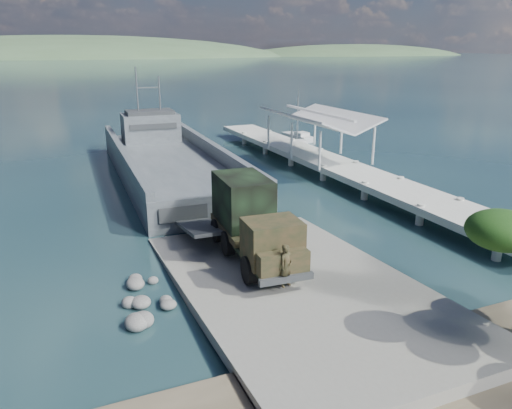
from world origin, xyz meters
name	(u,v)px	position (x,y,z in m)	size (l,w,h in m)	color
ground	(286,282)	(0.00, 0.00, 0.00)	(1400.00, 1400.00, 0.00)	#18313B
boat_ramp	(296,287)	(0.00, -1.00, 0.25)	(10.00, 18.00, 0.50)	gray
shoreline_rocks	(156,303)	(-6.20, 0.50, 0.00)	(3.20, 5.60, 0.90)	#555553
distant_headlands	(95,57)	(50.00, 560.00, 0.00)	(1000.00, 240.00, 48.00)	#3C5736
pier	(323,154)	(13.00, 18.77, 1.60)	(6.40, 44.00, 6.10)	#B8B8AD
landing_craft	(170,168)	(-0.20, 22.06, 0.79)	(9.36, 32.86, 9.68)	#444A50
military_truck	(252,220)	(-0.71, 2.58, 2.41)	(3.15, 8.44, 3.84)	black
soldier	(286,274)	(-0.97, -1.88, 1.45)	(0.70, 0.46, 1.91)	black
sailboat_near	(297,145)	(16.00, 29.49, 0.31)	(1.54, 4.75, 5.73)	silver
sailboat_far	(298,137)	(18.44, 33.91, 0.33)	(1.99, 5.17, 6.14)	silver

